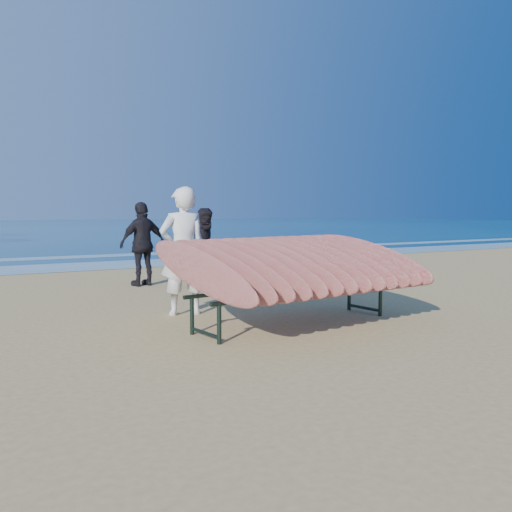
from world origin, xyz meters
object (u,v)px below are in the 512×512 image
Objects in this scene: surfboard_rack at (294,264)px; person_white at (183,251)px; person_dark_b at (143,244)px; person_dark_a at (207,248)px.

person_white reaches higher than surfboard_rack.
person_white reaches higher than person_dark_b.
person_dark_b is (-1.08, 0.95, 0.07)m from person_dark_a.
surfboard_rack is 5.02m from person_dark_b.
person_dark_a is 1.44m from person_dark_b.
person_white is at bearing 70.81° from person_dark_b.
person_white is (-1.06, 1.49, 0.13)m from surfboard_rack.
person_white is 3.03m from person_dark_a.
surfboard_rack is 1.73× the size of person_white.
person_dark_a is at bearing 128.36° from person_dark_b.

